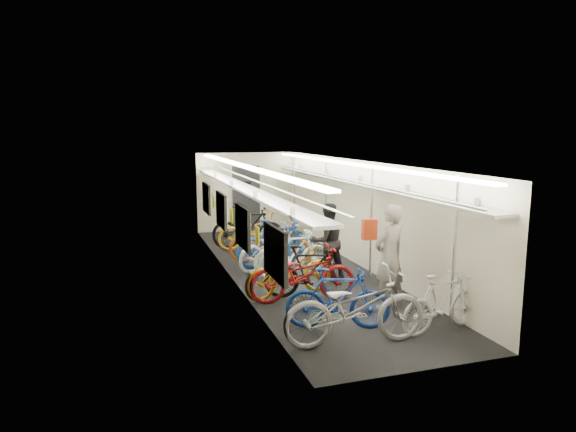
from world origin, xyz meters
TOP-DOWN VIEW (x-y plane):
  - train_car_shell at (-0.36, 0.71)m, footprint 10.00×10.00m
  - bicycle_0 at (-0.50, -3.97)m, footprint 2.17×0.91m
  - bicycle_1 at (-0.50, -3.35)m, footprint 1.69×0.98m
  - bicycle_2 at (-0.59, -1.97)m, footprint 1.99×0.89m
  - bicycle_3 at (-0.40, -1.80)m, footprint 1.72×0.91m
  - bicycle_4 at (-0.72, -1.59)m, footprint 1.93×1.02m
  - bicycle_5 at (-0.25, -0.37)m, footprint 1.69×0.49m
  - bicycle_6 at (-0.46, 0.36)m, footprint 1.98×1.32m
  - bicycle_7 at (-0.35, 0.42)m, footprint 1.89×0.60m
  - bicycle_8 at (-0.44, 0.83)m, footprint 1.97×1.30m
  - bicycle_9 at (-0.55, 2.38)m, footprint 1.98×1.19m
  - bicycle_10 at (-0.42, 2.45)m, footprint 1.91×0.80m
  - bicycle_11 at (0.98, -3.93)m, footprint 1.61×0.71m
  - passenger_near at (0.73, -2.72)m, footprint 0.77×0.64m
  - passenger_mid at (0.40, -0.70)m, footprint 0.82×0.66m
  - backpack at (0.66, -2.09)m, footprint 0.27×0.15m

SIDE VIEW (x-z plane):
  - bicycle_11 at x=0.98m, z-range 0.00..0.93m
  - bicycle_4 at x=-0.72m, z-range 0.00..0.96m
  - bicycle_1 at x=-0.50m, z-range 0.00..0.98m
  - bicycle_8 at x=-0.44m, z-range 0.00..0.98m
  - bicycle_10 at x=-0.42m, z-range 0.00..0.98m
  - bicycle_6 at x=-0.46m, z-range 0.00..0.98m
  - bicycle_3 at x=-0.40m, z-range 0.00..1.00m
  - bicycle_2 at x=-0.59m, z-range 0.00..1.01m
  - bicycle_5 at x=-0.25m, z-range 0.00..1.01m
  - bicycle_0 at x=-0.50m, z-range 0.00..1.11m
  - bicycle_7 at x=-0.35m, z-range 0.00..1.12m
  - bicycle_9 at x=-0.55m, z-range 0.00..1.15m
  - passenger_mid at x=0.40m, z-range 0.00..1.59m
  - passenger_near at x=0.73m, z-range 0.00..1.82m
  - backpack at x=0.66m, z-range 1.09..1.47m
  - train_car_shell at x=-0.36m, z-range -3.34..6.66m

